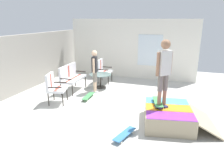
{
  "coord_description": "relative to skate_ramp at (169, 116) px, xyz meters",
  "views": [
    {
      "loc": [
        -6.01,
        -1.98,
        2.73
      ],
      "look_at": [
        0.21,
        0.21,
        0.7
      ],
      "focal_mm": 34.12,
      "sensor_mm": 36.0,
      "label": 1
    }
  ],
  "objects": [
    {
      "name": "house_facade",
      "position": [
        4.4,
        2.19,
        1.13
      ],
      "size": [
        0.23,
        6.0,
        2.72
      ],
      "color": "white",
      "rests_on": "ground_plane"
    },
    {
      "name": "person_skater",
      "position": [
        -0.04,
        0.22,
        1.29
      ],
      "size": [
        0.37,
        0.37,
        1.78
      ],
      "color": "navy",
      "rests_on": "skate_ramp"
    },
    {
      "name": "patio_table",
      "position": [
        2.34,
        2.94,
        0.17
      ],
      "size": [
        0.9,
        0.9,
        0.57
      ],
      "color": "#2D2823",
      "rests_on": "ground_plane"
    },
    {
      "name": "skate_ramp",
      "position": [
        0.0,
        0.0,
        0.0
      ],
      "size": [
        1.8,
        2.08,
        0.47
      ],
      "color": "tan",
      "rests_on": "ground_plane"
    },
    {
      "name": "patio_chair_near_house",
      "position": [
        3.1,
        3.15,
        0.38
      ],
      "size": [
        0.65,
        0.59,
        1.02
      ],
      "color": "#2D2823",
      "rests_on": "ground_plane"
    },
    {
      "name": "skateboard_spare",
      "position": [
        -1.05,
        0.93,
        -0.15
      ],
      "size": [
        0.82,
        0.41,
        0.1
      ],
      "color": "#3372B2",
      "rests_on": "ground_plane"
    },
    {
      "name": "patio_chair_by_wall",
      "position": [
        0.27,
        3.76,
        0.38
      ],
      "size": [
        0.75,
        0.7,
        1.02
      ],
      "color": "#2D2823",
      "rests_on": "ground_plane"
    },
    {
      "name": "skateboard_by_bench",
      "position": [
        1.03,
        2.88,
        -0.15
      ],
      "size": [
        0.81,
        0.25,
        0.1
      ],
      "color": "#3F8C4C",
      "rests_on": "ground_plane"
    },
    {
      "name": "back_wall_cinderblock",
      "position": [
        0.61,
        5.7,
        0.84
      ],
      "size": [
        9.0,
        0.2,
        2.16
      ],
      "color": "#9E998E",
      "rests_on": "ground_plane"
    },
    {
      "name": "skateboard_on_ramp",
      "position": [
        0.09,
        0.33,
        0.32
      ],
      "size": [
        0.82,
        0.42,
        0.1
      ],
      "color": "#3F8C4C",
      "rests_on": "skate_ramp"
    },
    {
      "name": "patio_bench",
      "position": [
        1.63,
        3.89,
        0.38
      ],
      "size": [
        1.27,
        0.59,
        1.02
      ],
      "color": "#2D2823",
      "rests_on": "ground_plane"
    },
    {
      "name": "person_watching",
      "position": [
        1.76,
        2.93,
        0.7
      ],
      "size": [
        0.47,
        0.3,
        1.62
      ],
      "color": "silver",
      "rests_on": "ground_plane"
    },
    {
      "name": "ground_plane",
      "position": [
        0.61,
        1.7,
        -0.29
      ],
      "size": [
        12.0,
        12.0,
        0.1
      ],
      "primitive_type": "cube",
      "color": "beige"
    }
  ]
}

